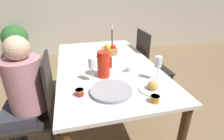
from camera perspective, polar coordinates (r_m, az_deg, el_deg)
name	(u,v)px	position (r m, az deg, el deg)	size (l,w,h in m)	color
ground_plane	(107,119)	(2.28, -1.65, -15.79)	(20.00, 20.00, 0.00)	#7F6647
dining_table	(106,72)	(1.92, -1.90, -0.71)	(1.01, 1.74, 0.75)	silver
chair_person_side	(39,109)	(1.72, -22.68, -11.55)	(0.42, 0.42, 1.00)	black
chair_opposite	(149,66)	(2.48, 11.95, 1.44)	(0.42, 0.42, 1.00)	black
person_seated	(23,93)	(1.65, -27.04, -6.62)	(0.39, 0.41, 1.18)	#33333D
red_pitcher	(104,64)	(1.57, -2.79, 1.91)	(0.14, 0.11, 0.24)	red
wine_glass_water	(158,63)	(1.54, 14.86, 2.28)	(0.06, 0.06, 0.22)	white
wine_glass_juice	(92,64)	(1.48, -6.54, 1.83)	(0.06, 0.06, 0.22)	white
teacup_near_person	(129,70)	(1.70, 5.69, 0.13)	(0.12, 0.12, 0.06)	silver
teacup_across	(105,66)	(1.78, -2.30, 1.36)	(0.12, 0.12, 0.06)	silver
serving_tray	(111,91)	(1.37, -0.31, -6.79)	(0.33, 0.33, 0.03)	#9E9EA3
bread_plate	(153,87)	(1.43, 13.11, -5.58)	(0.22, 0.22, 0.09)	silver
jam_jar_amber	(155,99)	(1.29, 13.87, -9.05)	(0.07, 0.07, 0.05)	#C67A1E
jam_jar_red	(80,92)	(1.35, -10.55, -7.10)	(0.07, 0.07, 0.05)	#A81E1E
fruit_bowl	(110,50)	(2.17, -0.82, 6.50)	(0.20, 0.20, 0.12)	#9E6B3D
candlestick_tall	(112,40)	(2.35, 0.05, 9.83)	(0.06, 0.06, 0.31)	#4C4238
potted_plant	(15,39)	(4.22, -29.04, 8.74)	(0.52, 0.52, 0.83)	beige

